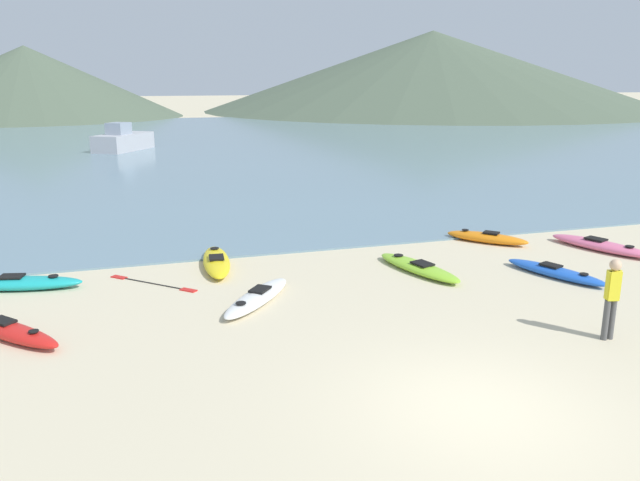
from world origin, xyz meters
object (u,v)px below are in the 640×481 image
object	(u,v)px
kayak_on_sand_6	(487,238)
kayak_on_sand_2	(216,262)
kayak_on_sand_0	(418,267)
kayak_on_sand_7	(555,272)
kayak_on_sand_1	(19,283)
kayak_on_sand_5	(257,297)
kayak_on_sand_4	(600,245)
loose_paddle	(153,283)
kayak_on_sand_3	(8,330)
moored_boat_1	(123,141)
person_near_foreground	(612,294)

from	to	relation	value
kayak_on_sand_6	kayak_on_sand_2	bearing A→B (deg)	-179.46
kayak_on_sand_0	kayak_on_sand_6	bearing A→B (deg)	32.12
kayak_on_sand_0	kayak_on_sand_7	world-z (taller)	kayak_on_sand_7
kayak_on_sand_1	kayak_on_sand_5	size ratio (longest dim) A/B	1.15
kayak_on_sand_4	loose_paddle	bearing A→B (deg)	176.80
kayak_on_sand_4	kayak_on_sand_7	xyz separation A→B (m)	(-3.07, -1.84, -0.02)
kayak_on_sand_7	kayak_on_sand_4	bearing A→B (deg)	31.00
kayak_on_sand_3	kayak_on_sand_5	bearing A→B (deg)	5.79
kayak_on_sand_1	kayak_on_sand_6	bearing A→B (deg)	2.34
kayak_on_sand_1	kayak_on_sand_6	distance (m)	13.89
kayak_on_sand_1	moored_boat_1	xyz separation A→B (m)	(2.73, 32.04, 0.61)
kayak_on_sand_4	loose_paddle	distance (m)	13.51
kayak_on_sand_0	kayak_on_sand_3	bearing A→B (deg)	-170.91
kayak_on_sand_3	loose_paddle	size ratio (longest dim) A/B	1.28
kayak_on_sand_7	kayak_on_sand_6	bearing A→B (deg)	86.78
kayak_on_sand_4	loose_paddle	world-z (taller)	kayak_on_sand_4
kayak_on_sand_2	kayak_on_sand_4	size ratio (longest dim) A/B	0.96
person_near_foreground	loose_paddle	bearing A→B (deg)	143.59
kayak_on_sand_1	loose_paddle	size ratio (longest dim) A/B	1.52
kayak_on_sand_2	kayak_on_sand_6	size ratio (longest dim) A/B	1.34
kayak_on_sand_5	person_near_foreground	bearing A→B (deg)	-33.68
person_near_foreground	kayak_on_sand_2	bearing A→B (deg)	132.75
kayak_on_sand_0	moored_boat_1	bearing A→B (deg)	102.71
kayak_on_sand_4	kayak_on_sand_6	xyz separation A→B (m)	(-2.86, 1.88, 0.01)
kayak_on_sand_2	kayak_on_sand_6	distance (m)	8.82
kayak_on_sand_6	moored_boat_1	bearing A→B (deg)	109.50
loose_paddle	kayak_on_sand_6	bearing A→B (deg)	6.05
kayak_on_sand_1	loose_paddle	bearing A→B (deg)	-9.76
kayak_on_sand_3	kayak_on_sand_4	size ratio (longest dim) A/B	0.81
kayak_on_sand_3	moored_boat_1	distance (m)	35.41
kayak_on_sand_1	loose_paddle	xyz separation A→B (m)	(3.24, -0.56, -0.15)
kayak_on_sand_2	kayak_on_sand_7	bearing A→B (deg)	-22.94
moored_boat_1	loose_paddle	xyz separation A→B (m)	(0.52, -32.60, -0.76)
kayak_on_sand_2	kayak_on_sand_5	world-z (taller)	kayak_on_sand_2
kayak_on_sand_1	kayak_on_sand_7	size ratio (longest dim) A/B	1.08
person_near_foreground	kayak_on_sand_5	bearing A→B (deg)	146.32
kayak_on_sand_1	kayak_on_sand_6	world-z (taller)	kayak_on_sand_1
kayak_on_sand_2	kayak_on_sand_3	distance (m)	6.11
kayak_on_sand_7	person_near_foreground	world-z (taller)	person_near_foreground
kayak_on_sand_1	kayak_on_sand_5	xyz separation A→B (m)	(5.57, -2.73, -0.04)
kayak_on_sand_4	moored_boat_1	distance (m)	36.18
kayak_on_sand_4	kayak_on_sand_1	bearing A→B (deg)	175.51
kayak_on_sand_3	loose_paddle	xyz separation A→B (m)	(3.00, 2.71, -0.15)
kayak_on_sand_2	person_near_foreground	distance (m)	10.23
kayak_on_sand_1	person_near_foreground	distance (m)	13.90
kayak_on_sand_1	kayak_on_sand_3	size ratio (longest dim) A/B	1.19
moored_boat_1	kayak_on_sand_6	bearing A→B (deg)	-70.50
kayak_on_sand_6	kayak_on_sand_0	bearing A→B (deg)	-147.88
kayak_on_sand_6	loose_paddle	world-z (taller)	kayak_on_sand_6
kayak_on_sand_0	kayak_on_sand_4	distance (m)	6.41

